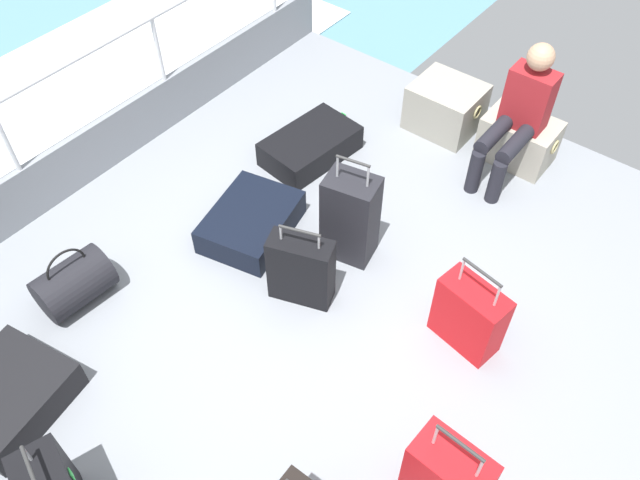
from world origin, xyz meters
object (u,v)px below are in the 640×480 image
at_px(passenger_seated, 519,113).
at_px(suitcase_8, 7,397).
at_px(cargo_crate_1, 518,139).
at_px(duffel_bag, 74,283).
at_px(suitcase_1, 350,217).
at_px(suitcase_3, 310,146).
at_px(suitcase_2, 301,270).
at_px(suitcase_0, 469,316).
at_px(cargo_crate_0, 446,107).
at_px(suitcase_4, 251,222).

distance_m(passenger_seated, suitcase_8, 3.96).
bearing_deg(cargo_crate_1, duffel_bag, -117.93).
distance_m(suitcase_1, suitcase_3, 1.09).
distance_m(suitcase_2, duffel_bag, 1.51).
height_order(passenger_seated, suitcase_1, passenger_seated).
bearing_deg(suitcase_0, duffel_bag, -149.06).
relative_size(cargo_crate_1, suitcase_0, 0.87).
distance_m(cargo_crate_0, duffel_bag, 3.26).
distance_m(suitcase_0, duffel_bag, 2.58).
relative_size(passenger_seated, suitcase_4, 1.31).
height_order(suitcase_3, suitcase_4, suitcase_3).
bearing_deg(cargo_crate_1, cargo_crate_0, -179.08).
relative_size(passenger_seated, suitcase_1, 1.24).
xyz_separation_m(cargo_crate_1, suitcase_2, (-0.49, -2.17, 0.08)).
xyz_separation_m(passenger_seated, suitcase_2, (-0.49, -1.99, -0.30)).
bearing_deg(suitcase_2, suitcase_1, 88.05).
bearing_deg(suitcase_4, suitcase_3, 101.35).
xyz_separation_m(cargo_crate_0, duffel_bag, (-0.98, -3.11, -0.04)).
bearing_deg(suitcase_4, suitcase_8, -95.44).
bearing_deg(suitcase_2, suitcase_0, 19.52).
bearing_deg(cargo_crate_0, suitcase_4, -103.60).
relative_size(suitcase_3, suitcase_8, 1.07).
bearing_deg(duffel_bag, cargo_crate_0, 72.49).
relative_size(suitcase_2, suitcase_8, 0.85).
relative_size(cargo_crate_0, suitcase_8, 0.77).
bearing_deg(suitcase_3, suitcase_2, -53.70).
xyz_separation_m(suitcase_2, suitcase_4, (-0.65, 0.22, -0.16)).
relative_size(suitcase_1, suitcase_3, 1.06).
distance_m(cargo_crate_0, suitcase_4, 2.00).
distance_m(suitcase_4, suitcase_8, 1.94).
bearing_deg(suitcase_8, suitcase_3, 90.03).
xyz_separation_m(suitcase_0, duffel_bag, (-2.21, -1.32, -0.09)).
distance_m(suitcase_2, suitcase_4, 0.71).
bearing_deg(suitcase_2, cargo_crate_0, 94.90).
distance_m(cargo_crate_0, suitcase_3, 1.21).
relative_size(passenger_seated, suitcase_2, 1.64).
bearing_deg(passenger_seated, cargo_crate_0, 165.85).
height_order(cargo_crate_1, suitcase_0, suitcase_0).
bearing_deg(suitcase_4, cargo_crate_1, 59.61).
distance_m(suitcase_1, duffel_bag, 1.89).
height_order(cargo_crate_0, suitcase_0, suitcase_0).
xyz_separation_m(suitcase_4, duffel_bag, (-0.51, -1.17, 0.06)).
bearing_deg(duffel_bag, suitcase_0, 30.94).
bearing_deg(cargo_crate_0, passenger_seated, -14.15).
xyz_separation_m(suitcase_0, suitcase_8, (-1.88, -2.08, -0.14)).
xyz_separation_m(suitcase_2, suitcase_3, (-0.84, 1.14, -0.16)).
distance_m(cargo_crate_1, suitcase_3, 1.68).
distance_m(suitcase_3, duffel_bag, 2.12).
xyz_separation_m(suitcase_2, suitcase_8, (-0.84, -1.71, -0.16)).
distance_m(cargo_crate_0, suitcase_8, 3.92).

